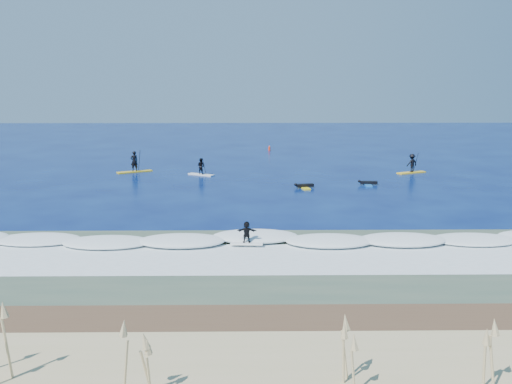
{
  "coord_description": "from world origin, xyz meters",
  "views": [
    {
      "loc": [
        0.65,
        -40.13,
        8.7
      ],
      "look_at": [
        1.18,
        1.28,
        0.6
      ],
      "focal_mm": 40.0,
      "sensor_mm": 36.0,
      "label": 1
    }
  ],
  "objects_px": {
    "sup_paddler_center": "(201,168)",
    "marker_buoy": "(269,148)",
    "prone_paddler_far": "(368,183)",
    "wave_surfer": "(247,234)",
    "sup_paddler_left": "(134,165)",
    "prone_paddler_near": "(304,186)",
    "sup_paddler_right": "(412,164)"
  },
  "relations": [
    {
      "from": "sup_paddler_left",
      "to": "marker_buoy",
      "type": "distance_m",
      "value": 21.9
    },
    {
      "from": "prone_paddler_near",
      "to": "wave_surfer",
      "type": "distance_m",
      "value": 17.59
    },
    {
      "from": "sup_paddler_left",
      "to": "sup_paddler_center",
      "type": "relative_size",
      "value": 1.3
    },
    {
      "from": "prone_paddler_near",
      "to": "wave_surfer",
      "type": "bearing_deg",
      "value": 152.16
    },
    {
      "from": "sup_paddler_right",
      "to": "marker_buoy",
      "type": "xyz_separation_m",
      "value": [
        -13.01,
        17.95,
        -0.53
      ]
    },
    {
      "from": "wave_surfer",
      "to": "sup_paddler_left",
      "type": "bearing_deg",
      "value": 116.61
    },
    {
      "from": "sup_paddler_center",
      "to": "prone_paddler_far",
      "type": "bearing_deg",
      "value": 10.95
    },
    {
      "from": "sup_paddler_center",
      "to": "marker_buoy",
      "type": "bearing_deg",
      "value": 100.62
    },
    {
      "from": "sup_paddler_left",
      "to": "prone_paddler_near",
      "type": "bearing_deg",
      "value": -58.71
    },
    {
      "from": "sup_paddler_right",
      "to": "marker_buoy",
      "type": "relative_size",
      "value": 4.51
    },
    {
      "from": "sup_paddler_left",
      "to": "sup_paddler_center",
      "type": "bearing_deg",
      "value": -45.89
    },
    {
      "from": "prone_paddler_near",
      "to": "prone_paddler_far",
      "type": "relative_size",
      "value": 1.02
    },
    {
      "from": "prone_paddler_far",
      "to": "wave_surfer",
      "type": "xyz_separation_m",
      "value": [
        -10.22,
        -18.23,
        0.58
      ]
    },
    {
      "from": "prone_paddler_near",
      "to": "marker_buoy",
      "type": "distance_m",
      "value": 25.66
    },
    {
      "from": "prone_paddler_near",
      "to": "marker_buoy",
      "type": "relative_size",
      "value": 3.19
    },
    {
      "from": "prone_paddler_far",
      "to": "prone_paddler_near",
      "type": "bearing_deg",
      "value": 107.01
    },
    {
      "from": "sup_paddler_right",
      "to": "prone_paddler_far",
      "type": "relative_size",
      "value": 1.45
    },
    {
      "from": "sup_paddler_right",
      "to": "prone_paddler_near",
      "type": "height_order",
      "value": "sup_paddler_right"
    },
    {
      "from": "sup_paddler_center",
      "to": "prone_paddler_far",
      "type": "relative_size",
      "value": 1.22
    },
    {
      "from": "wave_surfer",
      "to": "prone_paddler_near",
      "type": "bearing_deg",
      "value": 77.9
    },
    {
      "from": "prone_paddler_far",
      "to": "sup_paddler_center",
      "type": "bearing_deg",
      "value": 73.81
    },
    {
      "from": "sup_paddler_right",
      "to": "wave_surfer",
      "type": "relative_size",
      "value": 1.75
    },
    {
      "from": "prone_paddler_far",
      "to": "wave_surfer",
      "type": "bearing_deg",
      "value": 154.69
    },
    {
      "from": "sup_paddler_left",
      "to": "wave_surfer",
      "type": "bearing_deg",
      "value": -96.9
    },
    {
      "from": "sup_paddler_left",
      "to": "wave_surfer",
      "type": "height_order",
      "value": "sup_paddler_left"
    },
    {
      "from": "sup_paddler_right",
      "to": "sup_paddler_left",
      "type": "bearing_deg",
      "value": 152.44
    },
    {
      "from": "sup_paddler_center",
      "to": "wave_surfer",
      "type": "relative_size",
      "value": 1.48
    },
    {
      "from": "sup_paddler_left",
      "to": "sup_paddler_center",
      "type": "distance_m",
      "value": 6.85
    },
    {
      "from": "sup_paddler_left",
      "to": "wave_surfer",
      "type": "relative_size",
      "value": 1.92
    },
    {
      "from": "marker_buoy",
      "to": "wave_surfer",
      "type": "bearing_deg",
      "value": -93.67
    },
    {
      "from": "sup_paddler_center",
      "to": "marker_buoy",
      "type": "height_order",
      "value": "sup_paddler_center"
    },
    {
      "from": "sup_paddler_center",
      "to": "sup_paddler_left",
      "type": "bearing_deg",
      "value": -164.6
    }
  ]
}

